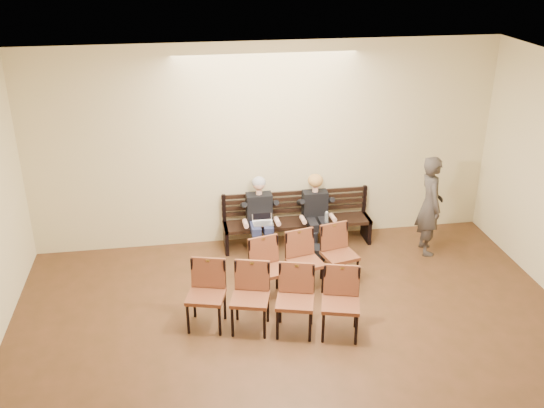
{
  "coord_description": "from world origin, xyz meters",
  "views": [
    {
      "loc": [
        -1.45,
        -4.68,
        5.06
      ],
      "look_at": [
        -0.04,
        4.05,
        1.08
      ],
      "focal_mm": 40.0,
      "sensor_mm": 36.0,
      "label": 1
    }
  ],
  "objects_px": {
    "bench": "(297,233)",
    "water_bottle": "(326,224)",
    "seated_man": "(260,216)",
    "laptop": "(263,225)",
    "passerby": "(431,198)",
    "bag": "(313,254)",
    "chair_row_back": "(273,301)",
    "chair_row_front": "(305,263)",
    "seated_woman": "(316,215)"
  },
  "relations": [
    {
      "from": "seated_man",
      "to": "chair_row_back",
      "type": "relative_size",
      "value": 0.55
    },
    {
      "from": "laptop",
      "to": "bag",
      "type": "height_order",
      "value": "laptop"
    },
    {
      "from": "bag",
      "to": "chair_row_front",
      "type": "xyz_separation_m",
      "value": [
        -0.32,
        -0.83,
        0.33
      ]
    },
    {
      "from": "laptop",
      "to": "chair_row_back",
      "type": "height_order",
      "value": "chair_row_back"
    },
    {
      "from": "seated_man",
      "to": "chair_row_back",
      "type": "height_order",
      "value": "seated_man"
    },
    {
      "from": "laptop",
      "to": "passerby",
      "type": "distance_m",
      "value": 2.85
    },
    {
      "from": "bench",
      "to": "seated_man",
      "type": "height_order",
      "value": "seated_man"
    },
    {
      "from": "chair_row_back",
      "to": "bag",
      "type": "bearing_deg",
      "value": 76.68
    },
    {
      "from": "chair_row_front",
      "to": "bench",
      "type": "bearing_deg",
      "value": 69.75
    },
    {
      "from": "passerby",
      "to": "chair_row_back",
      "type": "relative_size",
      "value": 0.85
    },
    {
      "from": "water_bottle",
      "to": "chair_row_back",
      "type": "relative_size",
      "value": 0.09
    },
    {
      "from": "bag",
      "to": "chair_row_front",
      "type": "relative_size",
      "value": 0.23
    },
    {
      "from": "laptop",
      "to": "water_bottle",
      "type": "height_order",
      "value": "laptop"
    },
    {
      "from": "seated_man",
      "to": "laptop",
      "type": "distance_m",
      "value": 0.18
    },
    {
      "from": "bench",
      "to": "bag",
      "type": "height_order",
      "value": "bench"
    },
    {
      "from": "chair_row_back",
      "to": "chair_row_front",
      "type": "bearing_deg",
      "value": 70.86
    },
    {
      "from": "laptop",
      "to": "passerby",
      "type": "relative_size",
      "value": 0.17
    },
    {
      "from": "bench",
      "to": "laptop",
      "type": "height_order",
      "value": "laptop"
    },
    {
      "from": "passerby",
      "to": "seated_woman",
      "type": "bearing_deg",
      "value": 81.03
    },
    {
      "from": "laptop",
      "to": "water_bottle",
      "type": "xyz_separation_m",
      "value": [
        1.07,
        -0.1,
        -0.02
      ]
    },
    {
      "from": "seated_woman",
      "to": "laptop",
      "type": "bearing_deg",
      "value": -170.09
    },
    {
      "from": "laptop",
      "to": "chair_row_back",
      "type": "xyz_separation_m",
      "value": [
        -0.19,
        -2.16,
        -0.09
      ]
    },
    {
      "from": "bench",
      "to": "chair_row_front",
      "type": "bearing_deg",
      "value": -96.89
    },
    {
      "from": "water_bottle",
      "to": "bag",
      "type": "relative_size",
      "value": 0.54
    },
    {
      "from": "water_bottle",
      "to": "seated_man",
      "type": "bearing_deg",
      "value": 166.24
    },
    {
      "from": "seated_man",
      "to": "laptop",
      "type": "bearing_deg",
      "value": -80.49
    },
    {
      "from": "bench",
      "to": "chair_row_front",
      "type": "distance_m",
      "value": 1.52
    },
    {
      "from": "bag",
      "to": "water_bottle",
      "type": "bearing_deg",
      "value": 44.51
    },
    {
      "from": "bench",
      "to": "water_bottle",
      "type": "height_order",
      "value": "water_bottle"
    },
    {
      "from": "seated_man",
      "to": "laptop",
      "type": "relative_size",
      "value": 3.85
    },
    {
      "from": "bench",
      "to": "laptop",
      "type": "bearing_deg",
      "value": -156.25
    },
    {
      "from": "seated_woman",
      "to": "water_bottle",
      "type": "distance_m",
      "value": 0.3
    },
    {
      "from": "laptop",
      "to": "chair_row_front",
      "type": "distance_m",
      "value": 1.3
    },
    {
      "from": "seated_man",
      "to": "seated_woman",
      "type": "height_order",
      "value": "seated_man"
    },
    {
      "from": "bag",
      "to": "passerby",
      "type": "distance_m",
      "value": 2.19
    },
    {
      "from": "bench",
      "to": "chair_row_back",
      "type": "xyz_separation_m",
      "value": [
        -0.84,
        -2.45,
        0.26
      ]
    },
    {
      "from": "seated_woman",
      "to": "bag",
      "type": "bearing_deg",
      "value": -106.35
    },
    {
      "from": "passerby",
      "to": "chair_row_back",
      "type": "bearing_deg",
      "value": 127.32
    },
    {
      "from": "seated_woman",
      "to": "chair_row_back",
      "type": "distance_m",
      "value": 2.59
    },
    {
      "from": "seated_woman",
      "to": "chair_row_back",
      "type": "bearing_deg",
      "value": -116.03
    },
    {
      "from": "seated_woman",
      "to": "chair_row_front",
      "type": "distance_m",
      "value": 1.46
    },
    {
      "from": "bag",
      "to": "chair_row_front",
      "type": "bearing_deg",
      "value": -111.09
    },
    {
      "from": "laptop",
      "to": "bag",
      "type": "bearing_deg",
      "value": -30.89
    },
    {
      "from": "passerby",
      "to": "chair_row_front",
      "type": "xyz_separation_m",
      "value": [
        -2.33,
        -0.89,
        -0.53
      ]
    },
    {
      "from": "seated_woman",
      "to": "laptop",
      "type": "distance_m",
      "value": 0.96
    },
    {
      "from": "bench",
      "to": "laptop",
      "type": "relative_size",
      "value": 7.71
    },
    {
      "from": "seated_man",
      "to": "passerby",
      "type": "bearing_deg",
      "value": -9.64
    },
    {
      "from": "seated_man",
      "to": "chair_row_front",
      "type": "bearing_deg",
      "value": -70.11
    },
    {
      "from": "seated_woman",
      "to": "passerby",
      "type": "relative_size",
      "value": 0.61
    },
    {
      "from": "seated_man",
      "to": "bag",
      "type": "height_order",
      "value": "seated_man"
    }
  ]
}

